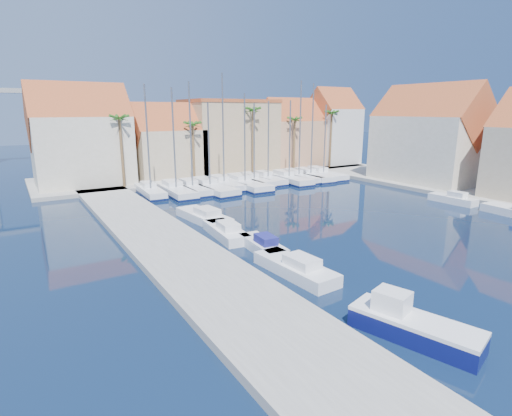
# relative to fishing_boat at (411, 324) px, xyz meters

# --- Properties ---
(ground) EXTENTS (260.00, 260.00, 0.00)m
(ground) POSITION_rel_fishing_boat_xyz_m (3.66, 1.05, -0.68)
(ground) COLOR black
(ground) RESTS_ON ground
(quay_west) EXTENTS (6.00, 77.00, 0.50)m
(quay_west) POSITION_rel_fishing_boat_xyz_m (-5.34, 14.55, -0.43)
(quay_west) COLOR gray
(quay_west) RESTS_ON ground
(shore_north) EXTENTS (54.00, 16.00, 0.50)m
(shore_north) POSITION_rel_fishing_boat_xyz_m (13.66, 49.05, -0.43)
(shore_north) COLOR gray
(shore_north) RESTS_ON ground
(shore_east) EXTENTS (12.00, 60.00, 0.50)m
(shore_east) POSITION_rel_fishing_boat_xyz_m (35.66, 16.05, -0.43)
(shore_east) COLOR gray
(shore_east) RESTS_ON ground
(fishing_boat) EXTENTS (3.51, 6.13, 2.04)m
(fishing_boat) POSITION_rel_fishing_boat_xyz_m (0.00, 0.00, 0.00)
(fishing_boat) COLOR #0D1251
(fishing_boat) RESTS_ON ground
(motorboat_west_0) EXTENTS (2.43, 6.52, 1.40)m
(motorboat_west_0) POSITION_rel_fishing_boat_xyz_m (-0.07, 8.66, -0.17)
(motorboat_west_0) COLOR white
(motorboat_west_0) RESTS_ON ground
(motorboat_west_1) EXTENTS (2.13, 5.33, 1.40)m
(motorboat_west_1) POSITION_rel_fishing_boat_xyz_m (0.47, 13.43, -0.17)
(motorboat_west_1) COLOR white
(motorboat_west_1) RESTS_ON ground
(motorboat_west_2) EXTENTS (2.58, 6.34, 1.40)m
(motorboat_west_2) POSITION_rel_fishing_boat_xyz_m (-0.22, 18.10, -0.17)
(motorboat_west_2) COLOR white
(motorboat_west_2) RESTS_ON ground
(motorboat_west_3) EXTENTS (2.92, 7.37, 1.40)m
(motorboat_west_3) POSITION_rel_fishing_boat_xyz_m (0.26, 23.49, -0.17)
(motorboat_west_3) COLOR white
(motorboat_west_3) RESTS_ON ground
(motorboat_east_1) EXTENTS (1.77, 5.25, 1.40)m
(motorboat_east_1) POSITION_rel_fishing_boat_xyz_m (27.66, 15.53, -0.17)
(motorboat_east_1) COLOR white
(motorboat_east_1) RESTS_ON ground
(sailboat_0) EXTENTS (2.64, 8.35, 13.30)m
(sailboat_0) POSITION_rel_fishing_boat_xyz_m (-0.51, 37.89, -0.04)
(sailboat_0) COLOR white
(sailboat_0) RESTS_ON ground
(sailboat_1) EXTENTS (3.05, 10.30, 12.97)m
(sailboat_1) POSITION_rel_fishing_boat_xyz_m (2.40, 37.05, -0.09)
(sailboat_1) COLOR white
(sailboat_1) RESTS_ON ground
(sailboat_2) EXTENTS (2.46, 9.09, 13.70)m
(sailboat_2) POSITION_rel_fishing_boat_xyz_m (4.61, 37.04, -0.06)
(sailboat_2) COLOR white
(sailboat_2) RESTS_ON ground
(sailboat_3) EXTENTS (3.82, 11.80, 11.26)m
(sailboat_3) POSITION_rel_fishing_boat_xyz_m (6.80, 36.74, -0.12)
(sailboat_3) COLOR white
(sailboat_3) RESTS_ON ground
(sailboat_4) EXTENTS (2.94, 9.29, 14.98)m
(sailboat_4) POSITION_rel_fishing_boat_xyz_m (9.42, 37.65, -0.04)
(sailboat_4) COLOR white
(sailboat_4) RESTS_ON ground
(sailboat_5) EXTENTS (3.46, 11.78, 12.47)m
(sailboat_5) POSITION_rel_fishing_boat_xyz_m (12.18, 36.83, -0.11)
(sailboat_5) COLOR white
(sailboat_5) RESTS_ON ground
(sailboat_6) EXTENTS (2.45, 8.73, 11.27)m
(sailboat_6) POSITION_rel_fishing_boat_xyz_m (14.23, 37.64, -0.09)
(sailboat_6) COLOR white
(sailboat_6) RESTS_ON ground
(sailboat_7) EXTENTS (2.59, 8.47, 11.56)m
(sailboat_7) POSITION_rel_fishing_boat_xyz_m (16.76, 37.85, -0.08)
(sailboat_7) COLOR white
(sailboat_7) RESTS_ON ground
(sailboat_8) EXTENTS (3.23, 10.34, 11.67)m
(sailboat_8) POSITION_rel_fishing_boat_xyz_m (19.60, 36.67, -0.11)
(sailboat_8) COLOR white
(sailboat_8) RESTS_ON ground
(sailboat_9) EXTENTS (3.25, 9.83, 14.44)m
(sailboat_9) POSITION_rel_fishing_boat_xyz_m (21.68, 37.08, -0.06)
(sailboat_9) COLOR white
(sailboat_9) RESTS_ON ground
(sailboat_10) EXTENTS (3.36, 10.38, 14.10)m
(sailboat_10) POSITION_rel_fishing_boat_xyz_m (23.94, 36.97, -0.07)
(sailboat_10) COLOR white
(sailboat_10) RESTS_ON ground
(sailboat_11) EXTENTS (3.33, 10.36, 11.15)m
(sailboat_11) POSITION_rel_fishing_boat_xyz_m (26.64, 37.16, -0.11)
(sailboat_11) COLOR white
(sailboat_11) RESTS_ON ground
(building_0) EXTENTS (12.30, 9.00, 13.50)m
(building_0) POSITION_rel_fishing_boat_xyz_m (-6.34, 48.05, 5.85)
(building_0) COLOR beige
(building_0) RESTS_ON shore_north
(building_1) EXTENTS (10.30, 8.00, 11.00)m
(building_1) POSITION_rel_fishing_boat_xyz_m (5.66, 48.05, 4.62)
(building_1) COLOR tan
(building_1) RESTS_ON shore_north
(building_2) EXTENTS (14.20, 10.20, 11.50)m
(building_2) POSITION_rel_fishing_boat_xyz_m (16.66, 49.05, 5.58)
(building_2) COLOR tan
(building_2) RESTS_ON shore_north
(building_3) EXTENTS (10.30, 8.00, 12.00)m
(building_3) POSITION_rel_fishing_boat_xyz_m (28.66, 48.05, 5.18)
(building_3) COLOR tan
(building_3) RESTS_ON shore_north
(building_4) EXTENTS (8.30, 8.00, 14.00)m
(building_4) POSITION_rel_fishing_boat_xyz_m (37.66, 47.05, 6.29)
(building_4) COLOR silver
(building_4) RESTS_ON shore_north
(building_6) EXTENTS (9.00, 14.30, 13.50)m
(building_6) POSITION_rel_fishing_boat_xyz_m (35.66, 25.05, 5.84)
(building_6) COLOR beige
(building_6) RESTS_ON shore_east
(palm_0) EXTENTS (2.60, 2.60, 10.15)m
(palm_0) POSITION_rel_fishing_boat_xyz_m (-2.34, 43.05, 8.40)
(palm_0) COLOR brown
(palm_0) RESTS_ON shore_north
(palm_1) EXTENTS (2.60, 2.60, 9.15)m
(palm_1) POSITION_rel_fishing_boat_xyz_m (7.66, 43.05, 7.46)
(palm_1) COLOR brown
(palm_1) RESTS_ON shore_north
(palm_2) EXTENTS (2.60, 2.60, 11.15)m
(palm_2) POSITION_rel_fishing_boat_xyz_m (17.66, 43.05, 9.34)
(palm_2) COLOR brown
(palm_2) RESTS_ON shore_north
(palm_3) EXTENTS (2.60, 2.60, 9.65)m
(palm_3) POSITION_rel_fishing_boat_xyz_m (25.66, 43.05, 7.93)
(palm_3) COLOR brown
(palm_3) RESTS_ON shore_north
(palm_4) EXTENTS (2.60, 2.60, 10.65)m
(palm_4) POSITION_rel_fishing_boat_xyz_m (33.66, 43.05, 8.87)
(palm_4) COLOR brown
(palm_4) RESTS_ON shore_north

